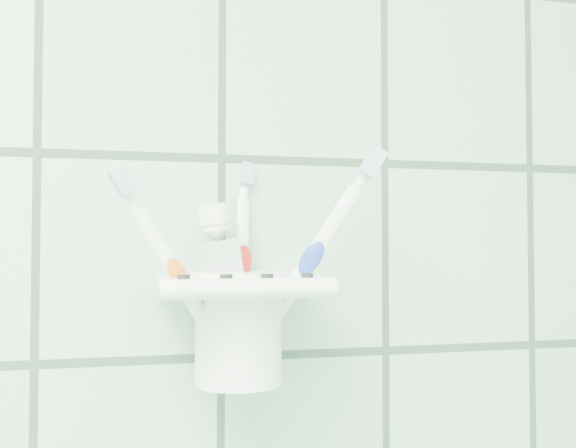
# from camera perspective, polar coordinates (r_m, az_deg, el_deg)

# --- Properties ---
(holder_bracket) EXTENTS (0.14, 0.11, 0.04)m
(holder_bracket) POSITION_cam_1_polar(r_m,az_deg,el_deg) (0.54, -4.34, -5.61)
(holder_bracket) COLOR white
(holder_bracket) RESTS_ON wall_back
(cup) EXTENTS (0.08, 0.08, 0.09)m
(cup) POSITION_cam_1_polar(r_m,az_deg,el_deg) (0.55, -4.42, -8.76)
(cup) COLOR white
(cup) RESTS_ON holder_bracket
(toothbrush_pink) EXTENTS (0.10, 0.03, 0.19)m
(toothbrush_pink) POSITION_cam_1_polar(r_m,az_deg,el_deg) (0.53, -4.52, -2.94)
(toothbrush_pink) COLOR white
(toothbrush_pink) RESTS_ON cup
(toothbrush_blue) EXTENTS (0.03, 0.07, 0.19)m
(toothbrush_blue) POSITION_cam_1_polar(r_m,az_deg,el_deg) (0.53, -4.42, -2.99)
(toothbrush_blue) COLOR white
(toothbrush_blue) RESTS_ON cup
(toothbrush_orange) EXTENTS (0.11, 0.05, 0.22)m
(toothbrush_orange) POSITION_cam_1_polar(r_m,az_deg,el_deg) (0.55, -4.29, -1.37)
(toothbrush_orange) COLOR white
(toothbrush_orange) RESTS_ON cup
(toothpaste_tube) EXTENTS (0.05, 0.04, 0.15)m
(toothpaste_tube) POSITION_cam_1_polar(r_m,az_deg,el_deg) (0.55, -4.64, -4.48)
(toothpaste_tube) COLOR silver
(toothpaste_tube) RESTS_ON cup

